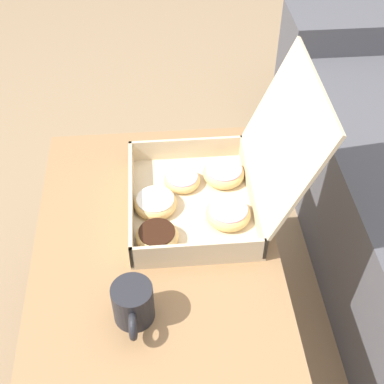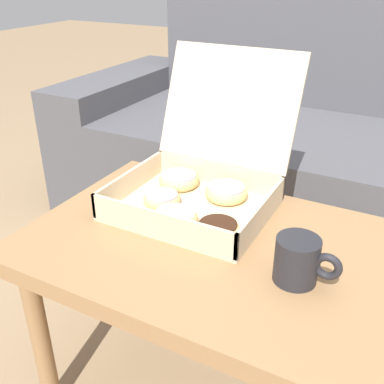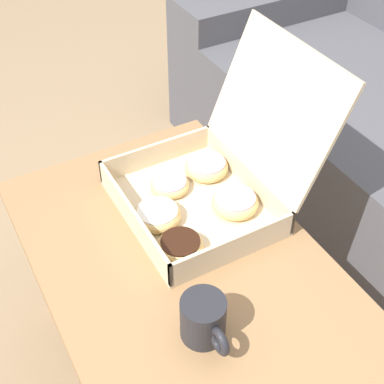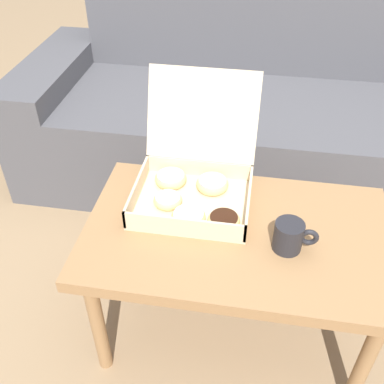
{
  "view_description": "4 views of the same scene",
  "coord_description": "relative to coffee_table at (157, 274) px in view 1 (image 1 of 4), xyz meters",
  "views": [
    {
      "loc": [
        0.74,
        -0.14,
        1.41
      ],
      "look_at": [
        -0.15,
        -0.06,
        0.52
      ],
      "focal_mm": 50.0,
      "sensor_mm": 36.0,
      "label": 1
    },
    {
      "loc": [
        0.29,
        -0.89,
        1.01
      ],
      "look_at": [
        -0.15,
        -0.06,
        0.52
      ],
      "focal_mm": 42.0,
      "sensor_mm": 36.0,
      "label": 2
    },
    {
      "loc": [
        0.61,
        -0.48,
        1.32
      ],
      "look_at": [
        -0.15,
        -0.06,
        0.52
      ],
      "focal_mm": 50.0,
      "sensor_mm": 36.0,
      "label": 3
    },
    {
      "loc": [
        0.02,
        -1.12,
        1.39
      ],
      "look_at": [
        -0.15,
        -0.06,
        0.52
      ],
      "focal_mm": 42.0,
      "sensor_mm": 36.0,
      "label": 4
    }
  ],
  "objects": [
    {
      "name": "pastry_box",
      "position": [
        -0.15,
        0.13,
        0.11
      ],
      "size": [
        0.36,
        0.41,
        0.34
      ],
      "color": "beige",
      "rests_on": "coffee_table"
    },
    {
      "name": "ground_plane",
      "position": [
        0.0,
        0.15,
        -0.42
      ],
      "size": [
        12.0,
        12.0,
        0.0
      ],
      "primitive_type": "plane",
      "color": "#937756"
    },
    {
      "name": "coffee_table",
      "position": [
        0.0,
        0.0,
        0.0
      ],
      "size": [
        0.91,
        0.55,
        0.47
      ],
      "color": "#997047",
      "rests_on": "ground_plane"
    },
    {
      "name": "coffee_mug",
      "position": [
        0.14,
        -0.05,
        0.1
      ],
      "size": [
        0.12,
        0.08,
        0.09
      ],
      "color": "#232328",
      "rests_on": "coffee_table"
    }
  ]
}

